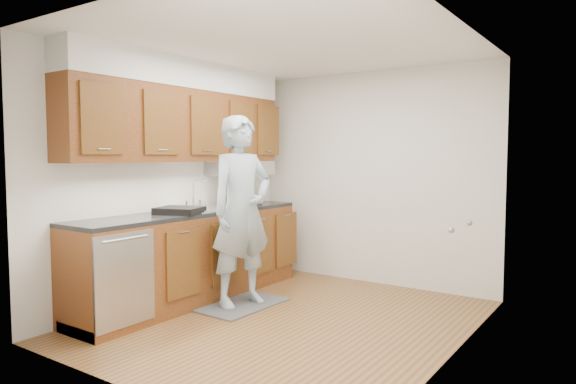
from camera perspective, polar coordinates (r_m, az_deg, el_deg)
The scene contains 16 objects.
floor at distance 4.87m, azimuth 0.01°, elevation -14.05°, with size 3.50×3.50×0.00m, color olive.
ceiling at distance 4.74m, azimuth 0.01°, elevation 16.08°, with size 3.50×3.50×0.00m, color white.
wall_left at distance 5.62m, azimuth -12.68°, elevation 1.26°, with size 0.02×3.50×2.50m, color silver.
wall_right at distance 3.99m, azimuth 18.07°, elevation 0.08°, with size 0.02×3.50×2.50m, color silver.
wall_back at distance 6.16m, azimuth 9.28°, elevation 1.54°, with size 3.00×0.02×2.50m, color silver.
counter at distance 5.50m, azimuth -10.43°, elevation -6.76°, with size 0.64×2.80×1.30m.
upper_cabinets at distance 5.55m, azimuth -11.26°, elevation 8.48°, with size 0.47×2.80×1.21m.
closet_door at distance 4.30m, azimuth 18.99°, elevation -2.69°, with size 0.02×1.22×2.05m, color silver.
floor_mat at distance 5.33m, azimuth -5.10°, elevation -12.37°, with size 0.54×0.92×0.02m, color slate.
person at distance 5.13m, azimuth -5.17°, elevation -0.68°, with size 0.76×0.51×2.15m, color #99AFBA.
soap_bottle_a at distance 5.79m, azimuth -6.23°, elevation -0.25°, with size 0.11×0.11×0.28m, color silver.
soap_bottle_b at distance 5.82m, azimuth -4.28°, elevation -0.66°, with size 0.09×0.09×0.19m, color silver.
soap_bottle_c at distance 6.03m, azimuth -3.25°, elevation -0.70°, with size 0.12×0.12×0.15m, color silver.
soda_can at distance 5.91m, azimuth -5.46°, elevation -1.01°, with size 0.06×0.06×0.11m, color maroon.
steel_can at distance 5.84m, azimuth -4.23°, elevation -1.07°, with size 0.06×0.06×0.11m, color #A5A5AA.
dish_rack at distance 5.18m, azimuth -11.97°, elevation -2.02°, with size 0.42×0.35×0.07m, color black.
Camera 1 is at (2.63, -3.81, 1.51)m, focal length 32.00 mm.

